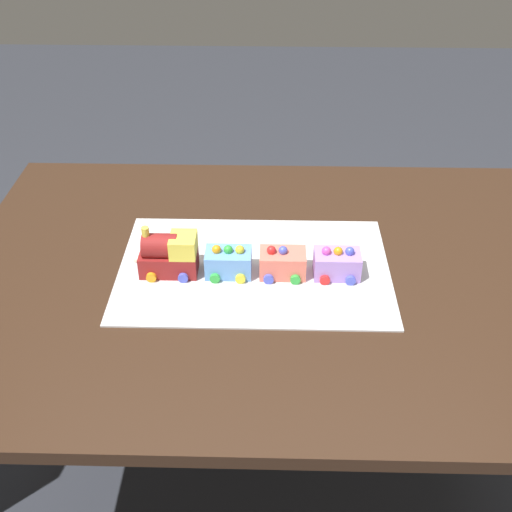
{
  "coord_description": "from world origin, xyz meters",
  "views": [
    {
      "loc": [
        -0.0,
        -1.13,
        1.58
      ],
      "look_at": [
        -0.03,
        0.0,
        0.77
      ],
      "focal_mm": 44.38,
      "sensor_mm": 36.0,
      "label": 1
    }
  ],
  "objects_px": {
    "cake_locomotive": "(171,254)",
    "cake_car_hopper_lavender": "(339,264)",
    "cake_car_caboose_sky_blue": "(230,262)",
    "cake_car_flatbed_coral": "(284,263)",
    "dining_table": "(270,306)"
  },
  "relations": [
    {
      "from": "cake_locomotive",
      "to": "cake_car_hopper_lavender",
      "type": "height_order",
      "value": "cake_locomotive"
    },
    {
      "from": "cake_locomotive",
      "to": "cake_car_caboose_sky_blue",
      "type": "relative_size",
      "value": 1.4
    },
    {
      "from": "cake_car_caboose_sky_blue",
      "to": "cake_car_hopper_lavender",
      "type": "relative_size",
      "value": 1.0
    },
    {
      "from": "cake_car_flatbed_coral",
      "to": "cake_car_hopper_lavender",
      "type": "distance_m",
      "value": 0.12
    },
    {
      "from": "cake_locomotive",
      "to": "cake_car_hopper_lavender",
      "type": "distance_m",
      "value": 0.37
    },
    {
      "from": "dining_table",
      "to": "cake_car_hopper_lavender",
      "type": "bearing_deg",
      "value": -7.21
    },
    {
      "from": "dining_table",
      "to": "cake_car_hopper_lavender",
      "type": "relative_size",
      "value": 14.0
    },
    {
      "from": "dining_table",
      "to": "cake_locomotive",
      "type": "relative_size",
      "value": 10.0
    },
    {
      "from": "cake_locomotive",
      "to": "cake_car_hopper_lavender",
      "type": "bearing_deg",
      "value": -0.0
    },
    {
      "from": "dining_table",
      "to": "cake_car_caboose_sky_blue",
      "type": "distance_m",
      "value": 0.17
    },
    {
      "from": "cake_locomotive",
      "to": "cake_car_caboose_sky_blue",
      "type": "height_order",
      "value": "cake_locomotive"
    },
    {
      "from": "cake_car_flatbed_coral",
      "to": "dining_table",
      "type": "bearing_deg",
      "value": 147.67
    },
    {
      "from": "cake_locomotive",
      "to": "cake_car_flatbed_coral",
      "type": "distance_m",
      "value": 0.25
    },
    {
      "from": "dining_table",
      "to": "cake_car_caboose_sky_blue",
      "type": "xyz_separation_m",
      "value": [
        -0.09,
        -0.02,
        0.14
      ]
    },
    {
      "from": "cake_car_flatbed_coral",
      "to": "cake_car_hopper_lavender",
      "type": "height_order",
      "value": "same"
    }
  ]
}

